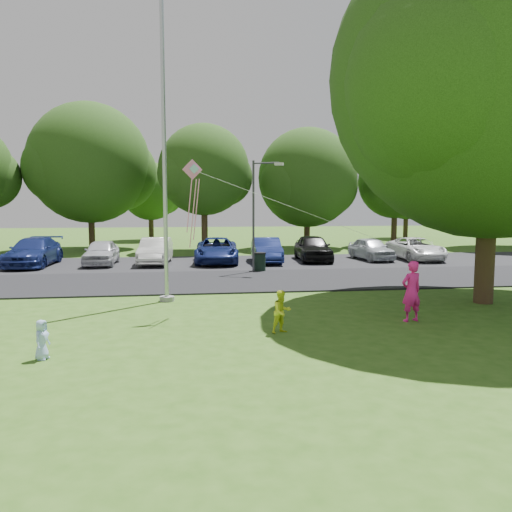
{
  "coord_description": "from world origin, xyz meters",
  "views": [
    {
      "loc": [
        -2.79,
        -11.92,
        3.28
      ],
      "look_at": [
        -0.59,
        4.0,
        1.6
      ],
      "focal_mm": 35.0,
      "sensor_mm": 36.0,
      "label": 1
    }
  ],
  "objects": [
    {
      "name": "ground",
      "position": [
        0.0,
        0.0,
        0.0
      ],
      "size": [
        120.0,
        120.0,
        0.0
      ],
      "primitive_type": "plane",
      "color": "#2D5516",
      "rests_on": "ground"
    },
    {
      "name": "park_road",
      "position": [
        0.0,
        9.0,
        0.03
      ],
      "size": [
        60.0,
        6.0,
        0.06
      ],
      "primitive_type": "cube",
      "color": "black",
      "rests_on": "ground"
    },
    {
      "name": "parking_strip",
      "position": [
        0.0,
        15.5,
        0.03
      ],
      "size": [
        42.0,
        7.0,
        0.06
      ],
      "primitive_type": "cube",
      "color": "black",
      "rests_on": "ground"
    },
    {
      "name": "flagpole",
      "position": [
        -3.5,
        5.0,
        4.17
      ],
      "size": [
        0.5,
        0.5,
        10.0
      ],
      "color": "#B7BABF",
      "rests_on": "ground"
    },
    {
      "name": "street_lamp",
      "position": [
        0.52,
        11.43,
        3.19
      ],
      "size": [
        1.4,
        0.75,
        5.31
      ],
      "rotation": [
        0.0,
        0.0,
        -0.44
      ],
      "color": "#3F3F44",
      "rests_on": "ground"
    },
    {
      "name": "trash_can",
      "position": [
        0.68,
        11.79,
        0.47
      ],
      "size": [
        0.59,
        0.59,
        0.94
      ],
      "rotation": [
        0.0,
        0.0,
        -0.17
      ],
      "color": "black",
      "rests_on": "ground"
    },
    {
      "name": "big_tree",
      "position": [
        6.88,
        3.18,
        7.04
      ],
      "size": [
        10.91,
        10.39,
        12.53
      ],
      "rotation": [
        0.0,
        0.0,
        -0.04
      ],
      "color": "#332316",
      "rests_on": "ground"
    },
    {
      "name": "tree_row",
      "position": [
        1.59,
        24.23,
        5.71
      ],
      "size": [
        64.35,
        11.94,
        10.88
      ],
      "color": "#332316",
      "rests_on": "ground"
    },
    {
      "name": "horizon_trees",
      "position": [
        4.06,
        33.88,
        4.3
      ],
      "size": [
        77.46,
        7.2,
        7.02
      ],
      "color": "#332316",
      "rests_on": "ground"
    },
    {
      "name": "parked_cars",
      "position": [
        -0.36,
        15.38,
        0.75
      ],
      "size": [
        23.27,
        5.09,
        1.48
      ],
      "color": "navy",
      "rests_on": "ground"
    },
    {
      "name": "woman",
      "position": [
        3.39,
        1.09,
        0.85
      ],
      "size": [
        0.7,
        0.54,
        1.71
      ],
      "primitive_type": "imported",
      "rotation": [
        0.0,
        0.0,
        3.38
      ],
      "color": "#F9218E",
      "rests_on": "ground"
    },
    {
      "name": "child_yellow",
      "position": [
        -0.43,
        0.34,
        0.55
      ],
      "size": [
        0.66,
        0.6,
        1.1
      ],
      "primitive_type": "imported",
      "rotation": [
        0.0,
        0.0,
        0.42
      ],
      "color": "yellow",
      "rests_on": "ground"
    },
    {
      "name": "child_blue",
      "position": [
        -5.87,
        -1.12,
        0.43
      ],
      "size": [
        0.38,
        0.48,
        0.86
      ],
      "primitive_type": "imported",
      "rotation": [
        0.0,
        0.0,
        1.28
      ],
      "color": "#A6C3FF",
      "rests_on": "ground"
    },
    {
      "name": "kite",
      "position": [
        -2.46,
        2.67,
        3.78
      ],
      "size": [
        6.3,
        1.89,
        2.63
      ],
      "rotation": [
        0.0,
        0.0,
        0.21
      ],
      "color": "pink",
      "rests_on": "ground"
    }
  ]
}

